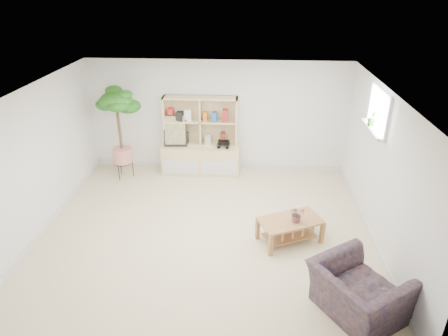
# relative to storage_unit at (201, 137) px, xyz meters

# --- Properties ---
(floor) EXTENTS (5.50, 5.00, 0.01)m
(floor) POSITION_rel_storage_unit_xyz_m (0.35, -2.24, -0.83)
(floor) COLOR #C4B486
(floor) RESTS_ON ground
(ceiling) EXTENTS (5.50, 5.00, 0.01)m
(ceiling) POSITION_rel_storage_unit_xyz_m (0.35, -2.24, 1.57)
(ceiling) COLOR white
(ceiling) RESTS_ON walls
(walls) EXTENTS (5.51, 5.01, 2.40)m
(walls) POSITION_rel_storage_unit_xyz_m (0.35, -2.24, 0.37)
(walls) COLOR white
(walls) RESTS_ON floor
(baseboard) EXTENTS (5.50, 5.00, 0.10)m
(baseboard) POSITION_rel_storage_unit_xyz_m (0.35, -2.24, -0.78)
(baseboard) COLOR silver
(baseboard) RESTS_ON floor
(window) EXTENTS (0.10, 0.98, 0.68)m
(window) POSITION_rel_storage_unit_xyz_m (3.08, -1.64, 1.17)
(window) COLOR silver
(window) RESTS_ON walls
(window_sill) EXTENTS (0.14, 1.00, 0.04)m
(window_sill) POSITION_rel_storage_unit_xyz_m (3.02, -1.64, 0.85)
(window_sill) COLOR silver
(window_sill) RESTS_ON walls
(storage_unit) EXTENTS (1.67, 0.56, 1.67)m
(storage_unit) POSITION_rel_storage_unit_xyz_m (0.00, 0.00, 0.00)
(storage_unit) COLOR beige
(storage_unit) RESTS_ON floor
(poster) EXTENTS (0.49, 0.14, 0.67)m
(poster) POSITION_rel_storage_unit_xyz_m (-0.53, -0.04, 0.13)
(poster) COLOR yellow
(poster) RESTS_ON storage_unit
(toy_truck) EXTENTS (0.35, 0.26, 0.18)m
(toy_truck) POSITION_rel_storage_unit_xyz_m (0.49, -0.06, -0.12)
(toy_truck) COLOR black
(toy_truck) RESTS_ON storage_unit
(coffee_table) EXTENTS (1.12, 0.90, 0.40)m
(coffee_table) POSITION_rel_storage_unit_xyz_m (1.73, -2.43, -0.63)
(coffee_table) COLOR olive
(coffee_table) RESTS_ON floor
(table_plant) EXTENTS (0.29, 0.27, 0.26)m
(table_plant) POSITION_rel_storage_unit_xyz_m (1.82, -2.47, -0.30)
(table_plant) COLOR #2B6B33
(table_plant) RESTS_ON coffee_table
(floor_tree) EXTENTS (0.84, 0.84, 1.94)m
(floor_tree) POSITION_rel_storage_unit_xyz_m (-1.62, -0.35, 0.14)
(floor_tree) COLOR #164A13
(floor_tree) RESTS_ON floor
(armchair) EXTENTS (1.35, 1.39, 0.78)m
(armchair) POSITION_rel_storage_unit_xyz_m (2.45, -3.94, -0.44)
(armchair) COLOR #0E1940
(armchair) RESTS_ON floor
(sill_plant) EXTENTS (0.15, 0.13, 0.26)m
(sill_plant) POSITION_rel_storage_unit_xyz_m (3.02, -1.53, 1.00)
(sill_plant) COLOR #164A13
(sill_plant) RESTS_ON window_sill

